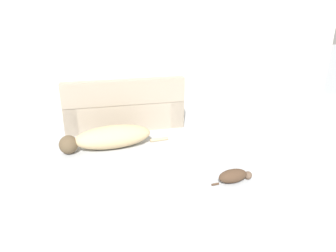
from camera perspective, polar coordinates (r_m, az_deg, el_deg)
wall_back at (r=5.74m, az=-3.00°, el=15.79°), size 7.13×0.06×2.62m
couch at (r=5.26m, az=-7.73°, el=3.26°), size 1.81×0.86×0.80m
dog at (r=4.52m, az=-10.34°, el=-2.01°), size 1.50×0.46×0.31m
cat at (r=3.81m, az=11.43°, el=-8.51°), size 0.51×0.19×0.16m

